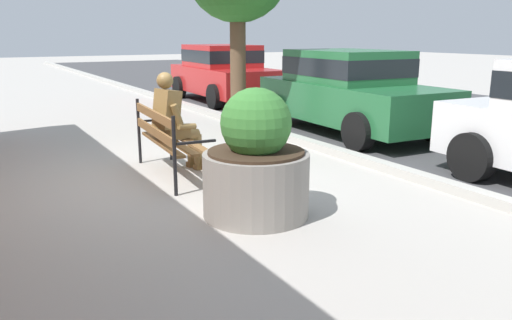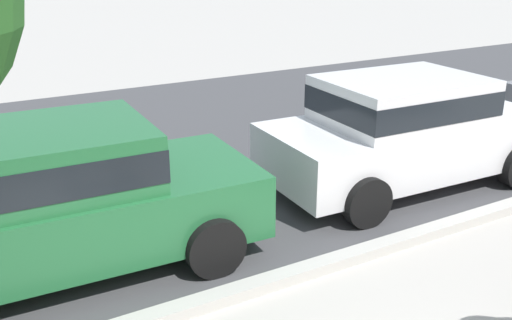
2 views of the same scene
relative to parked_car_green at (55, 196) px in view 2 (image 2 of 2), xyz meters
The scene contains 4 objects.
street_surface 3.61m from the parked_car_green, 65.73° to the left, with size 60.00×9.00×0.01m, color #424244.
curb_stone 2.16m from the parked_car_green, 44.15° to the right, with size 60.00×0.20×0.12m, color #B2AFA8.
parked_car_green is the anchor object (origin of this frame).
parked_car_white 4.75m from the parked_car_green, ahead, with size 4.16×2.05×1.56m.
Camera 2 is at (-2.32, -1.39, 3.23)m, focal length 40.57 mm.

